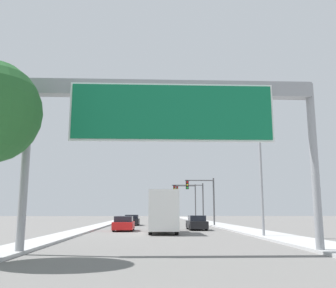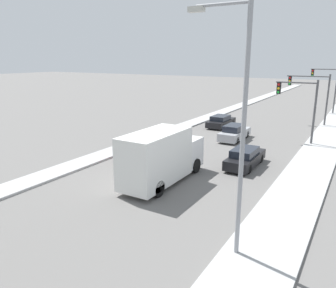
{
  "view_description": "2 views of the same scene",
  "coord_description": "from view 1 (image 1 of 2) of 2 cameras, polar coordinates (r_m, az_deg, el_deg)",
  "views": [
    {
      "loc": [
        -0.87,
        1.5,
        1.79
      ],
      "look_at": [
        0.0,
        22.48,
        5.58
      ],
      "focal_mm": 40.0,
      "sensor_mm": 36.0,
      "label": 1
    },
    {
      "loc": [
        10.54,
        16.29,
        7.74
      ],
      "look_at": [
        1.07,
        31.97,
        2.92
      ],
      "focal_mm": 35.0,
      "sensor_mm": 36.0,
      "label": 2
    }
  ],
  "objects": [
    {
      "name": "car_mid_right",
      "position": [
        35.69,
        -6.75,
        -12.0
      ],
      "size": [
        1.82,
        4.47,
        1.35
      ],
      "color": "red",
      "rests_on": "ground"
    },
    {
      "name": "car_far_left",
      "position": [
        37.67,
        4.38,
        -11.91
      ],
      "size": [
        1.72,
        4.73,
        1.4
      ],
      "color": "black",
      "rests_on": "ground"
    },
    {
      "name": "sign_gantry",
      "position": [
        16.99,
        0.65,
        5.15
      ],
      "size": [
        13.26,
        0.73,
        7.69
      ],
      "color": "gray",
      "rests_on": "ground"
    },
    {
      "name": "traffic_light_far_intersection",
      "position": [
        66.87,
        3.27,
        -8.04
      ],
      "size": [
        3.61,
        0.32,
        6.53
      ],
      "color": "#4C4C4F",
      "rests_on": "ground"
    },
    {
      "name": "car_near_center",
      "position": [
        44.81,
        -1.29,
        -11.6
      ],
      "size": [
        1.73,
        4.77,
        1.51
      ],
      "color": "#A5A8AD",
      "rests_on": "ground"
    },
    {
      "name": "sidewalk_right",
      "position": [
        59.16,
        6.13,
        -11.83
      ],
      "size": [
        3.0,
        120.0,
        0.15
      ],
      "color": "#AFAFAF",
      "rests_on": "ground"
    },
    {
      "name": "median_strip_left",
      "position": [
        58.87,
        -8.79,
        -11.78
      ],
      "size": [
        2.0,
        120.0,
        0.15
      ],
      "color": "#AFAFAF",
      "rests_on": "ground"
    },
    {
      "name": "traffic_light_near_intersection",
      "position": [
        47.0,
        5.57,
        -7.55
      ],
      "size": [
        3.68,
        0.32,
        5.9
      ],
      "color": "#4C4C4F",
      "rests_on": "ground"
    },
    {
      "name": "truck_box_primary",
      "position": [
        31.48,
        -0.81,
        -10.33
      ],
      "size": [
        2.31,
        7.24,
        3.43
      ],
      "color": "white",
      "rests_on": "ground"
    },
    {
      "name": "car_mid_left",
      "position": [
        49.95,
        -5.51,
        -11.49
      ],
      "size": [
        1.86,
        4.73,
        1.35
      ],
      "color": "black",
      "rests_on": "ground"
    },
    {
      "name": "street_lamp_right",
      "position": [
        27.54,
        13.38,
        -1.94
      ],
      "size": [
        2.41,
        0.28,
        9.71
      ],
      "color": "gray",
      "rests_on": "ground"
    },
    {
      "name": "traffic_light_mid_block",
      "position": [
        56.87,
        3.78,
        -7.89
      ],
      "size": [
        4.78,
        0.32,
        5.99
      ],
      "color": "#4C4C4F",
      "rests_on": "ground"
    }
  ]
}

